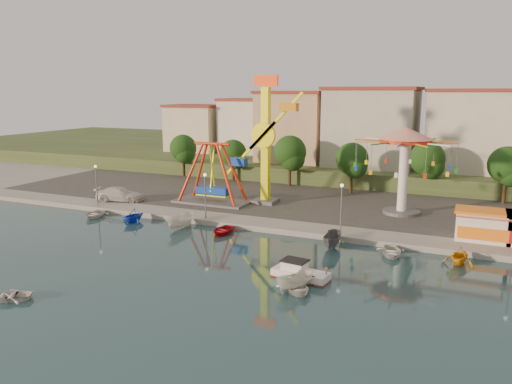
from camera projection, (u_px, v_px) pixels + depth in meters
The scene contains 34 objects.
ground at pixel (212, 268), 43.40m from camera, with size 200.00×200.00×0.00m, color #132E34.
quay_deck at pixel (364, 167), 98.85m from camera, with size 200.00×100.00×0.60m, color #9E998E.
asphalt_pad at pixel (315, 196), 70.14m from camera, with size 90.00×28.00×0.01m, color #4C4944.
hill_terrace at pixel (369, 158), 103.09m from camera, with size 200.00×60.00×3.00m, color #384C26.
pirate_ship_ride at pixel (213, 174), 65.45m from camera, with size 10.00×5.00×8.00m.
kamikaze_tower at pixel (268, 144), 63.97m from camera, with size 7.24×3.10×16.50m.
wave_swinger at pixel (405, 151), 58.68m from camera, with size 11.60×11.60×10.40m.
booth_left at pixel (483, 225), 49.19m from camera, with size 5.40×3.78×3.08m.
lamp_post_0 at pixel (97, 186), 63.97m from camera, with size 0.14×0.14×5.00m, color #59595E.
lamp_post_1 at pixel (205, 197), 57.60m from camera, with size 0.14×0.14×5.00m, color #59595E.
lamp_post_2 at pixel (341, 210), 51.23m from camera, with size 0.14×0.14×5.00m, color #59595E.
tree_0 at pixel (183, 148), 85.76m from camera, with size 4.60×4.60×7.19m.
tree_1 at pixel (233, 153), 81.18m from camera, with size 4.35×4.35×6.80m.
tree_2 at pixel (290, 152), 76.67m from camera, with size 5.02×5.02×7.85m.
tree_3 at pixel (352, 159), 71.46m from camera, with size 4.68×4.68×7.32m.
tree_4 at pixel (427, 159), 70.12m from camera, with size 4.86×4.86×7.60m.
tree_5 at pixel (507, 165), 64.52m from camera, with size 4.83×4.83×7.54m.
building_0 at pixel (175, 124), 96.14m from camera, with size 9.26×9.53×11.87m, color beige.
building_1 at pixel (243, 132), 96.43m from camera, with size 12.33×9.01×8.63m, color silver.
building_2 at pixel (309, 127), 91.46m from camera, with size 11.95×9.28×11.23m, color tan.
building_3 at pixel (382, 137), 83.35m from camera, with size 12.59×10.50×9.20m, color beige.
building_4 at pixel (470, 138), 81.03m from camera, with size 10.75×9.23×9.24m, color beige.
cabin_motorboat at pixel (299, 273), 40.94m from camera, with size 4.89×2.37×1.65m.
rowboat_a at pixel (296, 287), 38.23m from camera, with size 2.50×3.51×0.73m, color silver.
rowboat_b at pixel (9, 295), 36.78m from camera, with size 2.32×3.26×0.67m, color silver.
skiff at pixel (295, 282), 38.44m from camera, with size 1.35×3.60×1.39m, color silver.
van at pixel (120, 194), 66.93m from camera, with size 2.57×6.33×1.84m, color silver.
moored_boat_0 at pixel (94, 214), 60.77m from camera, with size 2.68×3.76×0.78m, color silver.
moored_boat_1 at pixel (133, 215), 58.35m from camera, with size 2.72×3.15×1.66m, color #163AC3.
moored_boat_2 at pixel (180, 221), 55.77m from camera, with size 1.59×4.22×1.63m, color silver.
moored_boat_3 at pixel (222, 230), 53.74m from camera, with size 2.68×3.75×0.78m, color #AD0D18.
moored_boat_5 at pixel (332, 240), 48.82m from camera, with size 1.53×4.08×1.58m, color #505054.
moored_boat_6 at pixel (391, 252), 46.64m from camera, with size 2.64×3.70×0.77m, color silver.
moored_boat_7 at pixel (460, 255), 44.20m from camera, with size 2.70×3.13×1.65m, color orange.
Camera 1 is at (20.23, -36.09, 15.17)m, focal length 35.00 mm.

